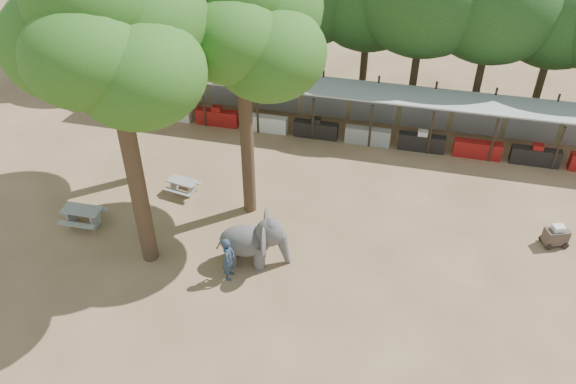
% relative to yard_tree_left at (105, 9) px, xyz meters
% --- Properties ---
extents(ground, '(100.00, 100.00, 0.00)m').
position_rel_yard_tree_left_xyz_m(ground, '(9.13, -7.19, -8.20)').
color(ground, brown).
rests_on(ground, ground).
extents(vendor_stalls, '(28.00, 2.99, 2.80)m').
position_rel_yard_tree_left_xyz_m(vendor_stalls, '(9.13, 6.65, -7.02)').
color(vendor_stalls, '#93969A').
rests_on(vendor_stalls, ground).
extents(yard_tree_left, '(7.10, 6.90, 11.02)m').
position_rel_yard_tree_left_xyz_m(yard_tree_left, '(0.00, 0.00, 0.00)').
color(yard_tree_left, '#332316').
rests_on(yard_tree_left, ground).
extents(yard_tree_center, '(7.10, 6.90, 12.04)m').
position_rel_yard_tree_left_xyz_m(yard_tree_center, '(3.00, -5.00, 1.01)').
color(yard_tree_center, '#332316').
rests_on(yard_tree_center, ground).
extents(yard_tree_back, '(7.10, 6.90, 11.36)m').
position_rel_yard_tree_left_xyz_m(yard_tree_back, '(6.00, -1.00, 0.34)').
color(yard_tree_back, '#332316').
rests_on(yard_tree_back, ground).
extents(backdrop_trees, '(46.46, 5.95, 8.33)m').
position_rel_yard_tree_left_xyz_m(backdrop_trees, '(9.13, 11.81, -2.69)').
color(backdrop_trees, '#332316').
rests_on(backdrop_trees, ground).
extents(elephant, '(2.93, 2.19, 2.19)m').
position_rel_yard_tree_left_xyz_m(elephant, '(7.30, -4.43, -7.11)').
color(elephant, '#444242').
rests_on(elephant, ground).
extents(handler, '(0.51, 0.72, 1.91)m').
position_rel_yard_tree_left_xyz_m(handler, '(6.62, -5.50, -7.25)').
color(handler, '#26384C').
rests_on(handler, ground).
extents(picnic_table_near, '(1.72, 1.56, 0.84)m').
position_rel_yard_tree_left_xyz_m(picnic_table_near, '(-0.54, -3.97, -7.65)').
color(picnic_table_near, gray).
rests_on(picnic_table_near, ground).
extents(picnic_table_far, '(1.56, 1.45, 0.69)m').
position_rel_yard_tree_left_xyz_m(picnic_table_far, '(2.75, -0.76, -7.75)').
color(picnic_table_far, gray).
rests_on(picnic_table_far, ground).
extents(cart_back, '(1.18, 0.98, 0.99)m').
position_rel_yard_tree_left_xyz_m(cart_back, '(19.11, -0.49, -7.71)').
color(cart_back, '#3A2D28').
rests_on(cart_back, ground).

